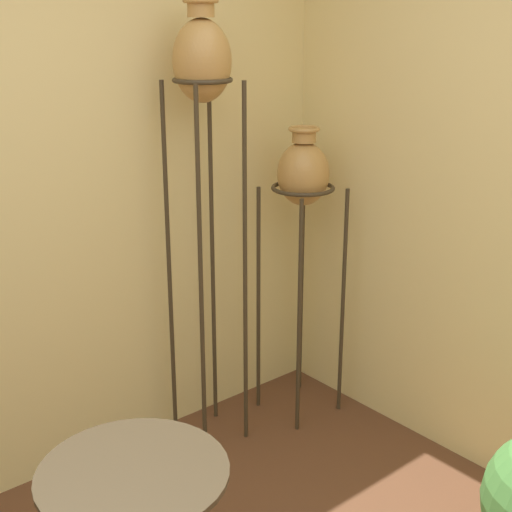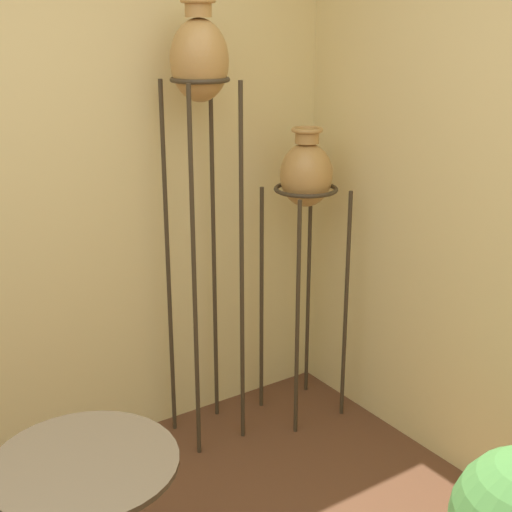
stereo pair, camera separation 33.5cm
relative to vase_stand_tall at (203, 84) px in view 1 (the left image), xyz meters
The scene contains 2 objects.
vase_stand_tall is the anchor object (origin of this frame).
vase_stand_medium 0.71m from the vase_stand_tall, ahead, with size 0.32×0.32×1.47m.
Camera 1 is at (-0.89, -1.00, 1.97)m, focal length 50.00 mm.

